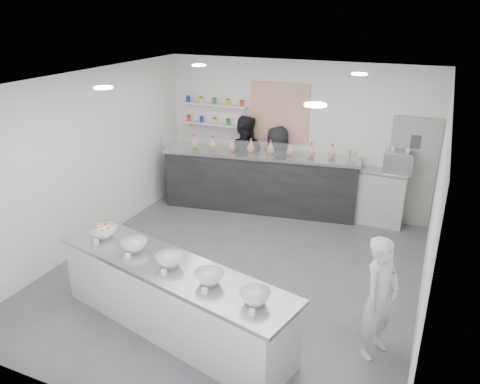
% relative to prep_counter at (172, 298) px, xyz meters
% --- Properties ---
extents(floor, '(6.00, 6.00, 0.00)m').
position_rel_prep_counter_xyz_m(floor, '(0.17, 1.59, -0.48)').
color(floor, '#515156').
rests_on(floor, ground).
extents(ceiling, '(6.00, 6.00, 0.00)m').
position_rel_prep_counter_xyz_m(ceiling, '(0.17, 1.59, 2.52)').
color(ceiling, white).
rests_on(ceiling, floor).
extents(back_wall, '(5.50, 0.00, 5.50)m').
position_rel_prep_counter_xyz_m(back_wall, '(0.17, 4.59, 1.02)').
color(back_wall, white).
rests_on(back_wall, floor).
extents(left_wall, '(0.00, 6.00, 6.00)m').
position_rel_prep_counter_xyz_m(left_wall, '(-2.58, 1.59, 1.02)').
color(left_wall, white).
rests_on(left_wall, floor).
extents(right_wall, '(0.00, 6.00, 6.00)m').
position_rel_prep_counter_xyz_m(right_wall, '(2.92, 1.59, 1.02)').
color(right_wall, white).
rests_on(right_wall, floor).
extents(back_door, '(0.88, 0.04, 2.10)m').
position_rel_prep_counter_xyz_m(back_door, '(2.47, 4.56, 0.57)').
color(back_door, '#959592').
rests_on(back_door, floor).
extents(pattern_panel, '(1.25, 0.03, 1.20)m').
position_rel_prep_counter_xyz_m(pattern_panel, '(-0.18, 4.57, 1.47)').
color(pattern_panel, '#C0512C').
rests_on(pattern_panel, back_wall).
extents(jar_shelf_lower, '(1.45, 0.22, 0.04)m').
position_rel_prep_counter_xyz_m(jar_shelf_lower, '(-1.58, 4.49, 1.12)').
color(jar_shelf_lower, silver).
rests_on(jar_shelf_lower, back_wall).
extents(jar_shelf_upper, '(1.45, 0.22, 0.04)m').
position_rel_prep_counter_xyz_m(jar_shelf_upper, '(-1.58, 4.49, 1.54)').
color(jar_shelf_upper, silver).
rests_on(jar_shelf_upper, back_wall).
extents(preserve_jars, '(1.45, 0.10, 0.56)m').
position_rel_prep_counter_xyz_m(preserve_jars, '(-1.58, 4.47, 1.40)').
color(preserve_jars, red).
rests_on(preserve_jars, jar_shelf_lower).
extents(downlight_0, '(0.24, 0.24, 0.02)m').
position_rel_prep_counter_xyz_m(downlight_0, '(-1.23, 0.59, 2.50)').
color(downlight_0, white).
rests_on(downlight_0, ceiling).
extents(downlight_1, '(0.24, 0.24, 0.02)m').
position_rel_prep_counter_xyz_m(downlight_1, '(1.57, 0.59, 2.50)').
color(downlight_1, white).
rests_on(downlight_1, ceiling).
extents(downlight_2, '(0.24, 0.24, 0.02)m').
position_rel_prep_counter_xyz_m(downlight_2, '(-1.23, 3.19, 2.50)').
color(downlight_2, white).
rests_on(downlight_2, ceiling).
extents(downlight_3, '(0.24, 0.24, 0.02)m').
position_rel_prep_counter_xyz_m(downlight_3, '(1.57, 3.19, 2.50)').
color(downlight_3, white).
rests_on(downlight_3, ceiling).
extents(prep_counter, '(3.59, 1.60, 0.96)m').
position_rel_prep_counter_xyz_m(prep_counter, '(0.00, 0.00, 0.00)').
color(prep_counter, '#ABAAA7').
rests_on(prep_counter, floor).
extents(back_bar, '(3.99, 1.32, 1.22)m').
position_rel_prep_counter_xyz_m(back_bar, '(-0.37, 4.09, 0.13)').
color(back_bar, black).
rests_on(back_bar, floor).
extents(sneeze_guard, '(3.82, 0.62, 0.33)m').
position_rel_prep_counter_xyz_m(sneeze_guard, '(-0.32, 3.75, 0.90)').
color(sneeze_guard, white).
rests_on(sneeze_guard, back_bar).
extents(espresso_ledge, '(1.44, 0.46, 1.07)m').
position_rel_prep_counter_xyz_m(espresso_ledge, '(1.72, 4.37, 0.06)').
color(espresso_ledge, '#ABAAA7').
rests_on(espresso_ledge, floor).
extents(espresso_machine, '(0.52, 0.36, 0.40)m').
position_rel_prep_counter_xyz_m(espresso_machine, '(2.24, 4.37, 0.79)').
color(espresso_machine, '#93969E').
rests_on(espresso_machine, espresso_ledge).
extents(cup_stacks, '(0.24, 0.24, 0.32)m').
position_rel_prep_counter_xyz_m(cup_stacks, '(1.38, 4.37, 0.76)').
color(cup_stacks, tan).
rests_on(cup_stacks, espresso_ledge).
extents(prep_bowls, '(2.98, 1.13, 0.14)m').
position_rel_prep_counter_xyz_m(prep_bowls, '(0.00, 0.00, 0.55)').
color(prep_bowls, white).
rests_on(prep_bowls, prep_counter).
extents(label_cards, '(2.66, 0.04, 0.07)m').
position_rel_prep_counter_xyz_m(label_cards, '(0.12, -0.48, 0.51)').
color(label_cards, white).
rests_on(label_cards, prep_counter).
extents(cookie_bags, '(2.95, 0.62, 0.28)m').
position_rel_prep_counter_xyz_m(cookie_bags, '(-0.37, 4.09, 0.88)').
color(cookie_bags, pink).
rests_on(cookie_bags, back_bar).
extents(woman_prep, '(0.57, 0.67, 1.56)m').
position_rel_prep_counter_xyz_m(woman_prep, '(2.48, 0.60, 0.30)').
color(woman_prep, silver).
rests_on(woman_prep, floor).
extents(staff_left, '(0.95, 0.76, 1.89)m').
position_rel_prep_counter_xyz_m(staff_left, '(-0.84, 4.34, 0.47)').
color(staff_left, black).
rests_on(staff_left, floor).
extents(staff_right, '(0.91, 0.65, 1.73)m').
position_rel_prep_counter_xyz_m(staff_right, '(-0.11, 4.34, 0.39)').
color(staff_right, black).
rests_on(staff_right, floor).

